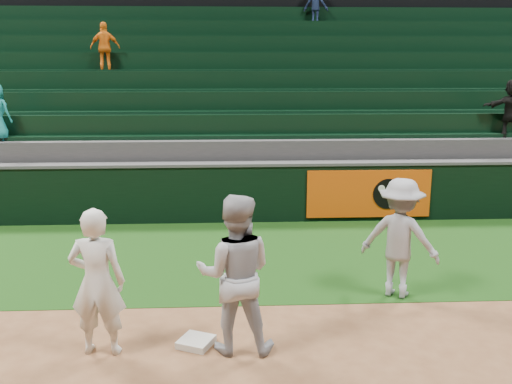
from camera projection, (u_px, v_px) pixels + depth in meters
ground at (224, 338)px, 7.01m from camera, size 70.00×70.00×0.00m
foul_grass at (225, 256)px, 9.92m from camera, size 36.00×4.20×0.01m
first_base at (196, 342)px, 6.82m from camera, size 0.49×0.49×0.08m
first_baseman at (97, 282)px, 6.47m from camera, size 0.66×0.46×1.75m
baserunner at (235, 274)px, 6.53m from camera, size 0.96×0.78×1.88m
base_coach at (400, 238)px, 8.08m from camera, size 1.28×1.09×1.72m
field_wall at (226, 192)px, 11.92m from camera, size 36.00×0.45×1.25m
stadium_seating at (225, 121)px, 15.34m from camera, size 36.00×5.95×5.47m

